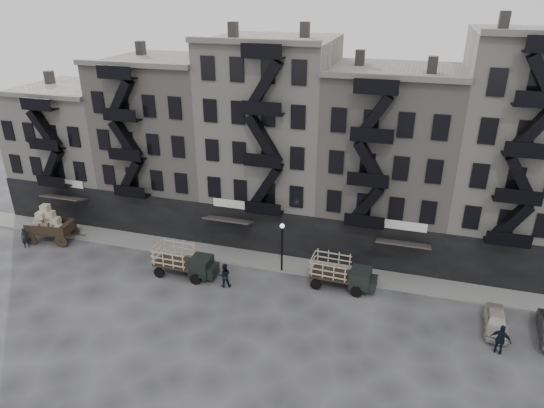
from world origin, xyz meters
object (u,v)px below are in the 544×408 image
(stake_truck_west, at_px, (184,259))
(stake_truck_east, at_px, (342,271))
(wagon, at_px, (48,220))
(policeman, at_px, (501,340))
(horse, at_px, (42,226))
(car_east, at_px, (496,322))
(pedestrian_west, at_px, (25,238))
(pedestrian_mid, at_px, (225,275))

(stake_truck_west, xyz_separation_m, stake_truck_east, (12.04, 1.85, -0.03))
(wagon, relative_size, policeman, 2.07)
(horse, xyz_separation_m, stake_truck_west, (15.61, -2.60, 0.68))
(car_east, bearing_deg, stake_truck_east, 172.23)
(car_east, height_order, pedestrian_west, pedestrian_west)
(stake_truck_east, bearing_deg, horse, -179.22)
(stake_truck_west, bearing_deg, policeman, -5.65)
(stake_truck_east, height_order, pedestrian_mid, stake_truck_east)
(wagon, bearing_deg, stake_truck_east, -7.07)
(wagon, height_order, pedestrian_west, wagon)
(pedestrian_mid, bearing_deg, stake_truck_west, -29.94)
(horse, distance_m, car_east, 38.36)
(stake_truck_west, relative_size, pedestrian_west, 2.79)
(horse, distance_m, wagon, 2.24)
(stake_truck_east, height_order, car_east, stake_truck_east)
(stake_truck_east, distance_m, policeman, 11.44)
(pedestrian_mid, bearing_deg, horse, -30.07)
(wagon, height_order, policeman, wagon)
(stake_truck_west, relative_size, pedestrian_mid, 2.59)
(wagon, distance_m, stake_truck_east, 25.96)
(policeman, bearing_deg, horse, 11.34)
(pedestrian_west, distance_m, pedestrian_mid, 18.77)
(horse, distance_m, pedestrian_west, 2.57)
(pedestrian_mid, bearing_deg, policeman, 153.44)
(car_east, xyz_separation_m, pedestrian_west, (-37.79, 0.27, 0.27))
(wagon, xyz_separation_m, car_east, (36.56, -1.97, -1.33))
(horse, height_order, pedestrian_west, pedestrian_west)
(horse, height_order, car_east, horse)
(policeman, bearing_deg, wagon, 12.26)
(pedestrian_mid, bearing_deg, stake_truck_east, 175.55)
(stake_truck_east, height_order, pedestrian_west, stake_truck_east)
(wagon, height_order, stake_truck_east, wagon)
(stake_truck_west, height_order, policeman, stake_truck_west)
(stake_truck_east, distance_m, car_east, 10.83)
(pedestrian_west, bearing_deg, pedestrian_mid, -38.10)
(horse, height_order, stake_truck_east, stake_truck_east)
(pedestrian_west, xyz_separation_m, policeman, (37.73, -2.65, 0.14))
(stake_truck_east, distance_m, pedestrian_mid, 8.78)
(stake_truck_east, relative_size, car_east, 1.34)
(stake_truck_west, bearing_deg, stake_truck_east, 9.57)
(stake_truck_east, bearing_deg, stake_truck_west, -168.92)
(stake_truck_east, relative_size, policeman, 2.40)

